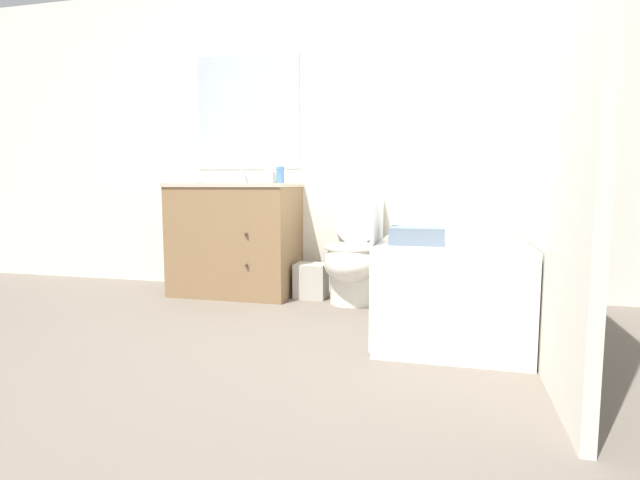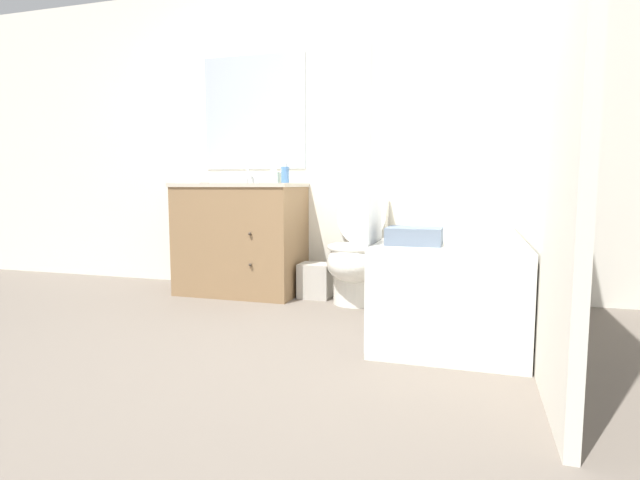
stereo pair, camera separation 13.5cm
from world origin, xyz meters
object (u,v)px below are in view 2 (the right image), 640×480
at_px(hand_towel_folded, 193,179).
at_px(sink_faucet, 252,179).
at_px(vanity_cabinet, 241,237).
at_px(wastebasket, 315,281).
at_px(bathtub, 452,280).
at_px(tissue_box, 274,177).
at_px(soap_dispenser, 285,174).
at_px(bath_towel_folded, 415,236).
at_px(toilet, 357,257).

bearing_deg(hand_towel_folded, sink_faucet, 46.61).
bearing_deg(vanity_cabinet, wastebasket, -0.36).
bearing_deg(bathtub, tissue_box, 159.30).
bearing_deg(soap_dispenser, hand_towel_folded, -168.77).
relative_size(bathtub, bath_towel_folded, 5.50).
bearing_deg(bath_towel_folded, tissue_box, 139.18).
relative_size(toilet, soap_dispenser, 5.70).
height_order(sink_faucet, bathtub, sink_faucet).
xyz_separation_m(sink_faucet, bathtub, (1.66, -0.70, -0.63)).
distance_m(sink_faucet, wastebasket, 1.02).
bearing_deg(hand_towel_folded, bath_towel_folded, -25.29).
xyz_separation_m(toilet, wastebasket, (-0.34, 0.07, -0.21)).
distance_m(wastebasket, bath_towel_folded, 1.40).
bearing_deg(soap_dispenser, bathtub, -20.60).
distance_m(wastebasket, tissue_box, 0.87).
distance_m(sink_faucet, bathtub, 1.91).
relative_size(vanity_cabinet, hand_towel_folded, 4.60).
distance_m(sink_faucet, tissue_box, 0.32).
relative_size(toilet, bath_towel_folded, 3.11).
height_order(vanity_cabinet, tissue_box, tissue_box).
bearing_deg(bathtub, sink_faucet, 157.25).
height_order(toilet, bathtub, toilet).
xyz_separation_m(toilet, bathtub, (0.69, -0.42, -0.06)).
xyz_separation_m(soap_dispenser, hand_towel_folded, (-0.72, -0.14, -0.04)).
bearing_deg(tissue_box, soap_dispenser, -21.75).
bearing_deg(soap_dispenser, toilet, -6.40).
relative_size(soap_dispenser, bath_towel_folded, 0.55).
height_order(tissue_box, bath_towel_folded, tissue_box).
distance_m(wastebasket, hand_towel_folded, 1.24).
distance_m(wastebasket, soap_dispenser, 0.85).
bearing_deg(vanity_cabinet, tissue_box, 8.40).
bearing_deg(wastebasket, soap_dispenser, -179.54).
relative_size(bathtub, tissue_box, 12.09).
bearing_deg(wastebasket, bath_towel_folded, -49.47).
relative_size(tissue_box, soap_dispenser, 0.83).
distance_m(sink_faucet, hand_towel_folded, 0.49).
distance_m(bathtub, soap_dispenser, 1.52).
relative_size(wastebasket, tissue_box, 2.08).
distance_m(hand_towel_folded, bath_towel_folded, 2.04).
xyz_separation_m(tissue_box, hand_towel_folded, (-0.61, -0.19, -0.01)).
xyz_separation_m(wastebasket, hand_towel_folded, (-0.96, -0.14, 0.78)).
bearing_deg(vanity_cabinet, bathtub, -16.34).
bearing_deg(bathtub, soap_dispenser, 159.40).
xyz_separation_m(bathtub, tissue_box, (-1.39, 0.53, 0.64)).
bearing_deg(sink_faucet, hand_towel_folded, -133.39).
bearing_deg(sink_faucet, toilet, -16.21).
relative_size(wastebasket, bath_towel_folded, 0.94).
relative_size(sink_faucet, tissue_box, 1.11).
bearing_deg(toilet, tissue_box, 170.98).
xyz_separation_m(vanity_cabinet, bath_towel_folded, (1.48, -1.01, 0.15)).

